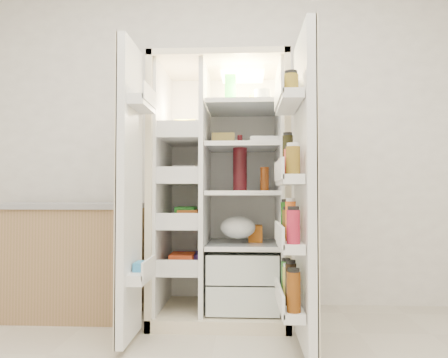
{
  "coord_description": "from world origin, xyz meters",
  "views": [
    {
      "loc": [
        0.18,
        -1.39,
        0.88
      ],
      "look_at": [
        0.05,
        1.25,
        0.97
      ],
      "focal_mm": 34.0,
      "sensor_mm": 36.0,
      "label": 1
    }
  ],
  "objects": [
    {
      "name": "wall_back",
      "position": [
        0.0,
        2.0,
        1.35
      ],
      "size": [
        4.0,
        0.02,
        2.7
      ],
      "primitive_type": "cube",
      "color": "white",
      "rests_on": "floor"
    },
    {
      "name": "refrigerator",
      "position": [
        0.02,
        1.65,
        0.74
      ],
      "size": [
        0.92,
        0.7,
        1.8
      ],
      "color": "beige",
      "rests_on": "floor"
    },
    {
      "name": "fridge_door",
      "position": [
        0.49,
        0.96,
        0.87
      ],
      "size": [
        0.17,
        0.58,
        1.72
      ],
      "color": "white",
      "rests_on": "floor"
    },
    {
      "name": "freezer_door",
      "position": [
        -0.49,
        1.05,
        0.89
      ],
      "size": [
        0.15,
        0.4,
        1.72
      ],
      "color": "white",
      "rests_on": "floor"
    },
    {
      "name": "kitchen_counter",
      "position": [
        -1.12,
        1.65,
        0.4
      ],
      "size": [
        1.11,
        0.59,
        0.81
      ],
      "color": "#956E4A",
      "rests_on": "floor"
    }
  ]
}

